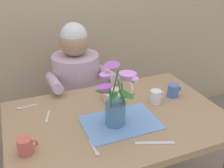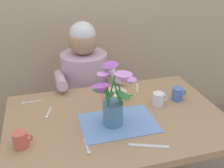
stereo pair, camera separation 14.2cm
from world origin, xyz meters
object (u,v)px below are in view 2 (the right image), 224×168
object	(u,v)px
coffee_cup	(158,99)
dinner_knife	(149,146)
seated_person	(86,95)
ceramic_mug	(21,140)
tea_cup	(178,94)
ceramic_bowl	(116,95)
flower_vase	(113,99)

from	to	relation	value
coffee_cup	dinner_knife	bearing A→B (deg)	-120.74
seated_person	dinner_knife	distance (m)	0.93
dinner_knife	ceramic_mug	world-z (taller)	ceramic_mug
tea_cup	ceramic_bowl	bearing A→B (deg)	163.01
flower_vase	dinner_knife	bearing A→B (deg)	-60.31
ceramic_bowl	tea_cup	distance (m)	0.38
flower_vase	ceramic_mug	distance (m)	0.48
tea_cup	coffee_cup	xyz separation A→B (m)	(-0.14, -0.03, 0.00)
flower_vase	tea_cup	distance (m)	0.50
dinner_knife	ceramic_mug	size ratio (longest dim) A/B	2.04
dinner_knife	ceramic_mug	xyz separation A→B (m)	(-0.58, 0.16, 0.04)
coffee_cup	ceramic_bowl	bearing A→B (deg)	148.18
flower_vase	ceramic_bowl	world-z (taller)	flower_vase
coffee_cup	seated_person	bearing A→B (deg)	121.40
tea_cup	seated_person	bearing A→B (deg)	132.10
ceramic_bowl	coffee_cup	xyz separation A→B (m)	(0.22, -0.14, 0.01)
flower_vase	ceramic_bowl	xyz separation A→B (m)	(0.10, 0.27, -0.13)
seated_person	dinner_knife	size ratio (longest dim) A/B	5.97
flower_vase	tea_cup	size ratio (longest dim) A/B	3.52
flower_vase	ceramic_mug	size ratio (longest dim) A/B	3.52
seated_person	ceramic_mug	size ratio (longest dim) A/B	12.20
seated_person	coffee_cup	world-z (taller)	seated_person
ceramic_bowl	tea_cup	xyz separation A→B (m)	(0.36, -0.11, 0.01)
ceramic_bowl	dinner_knife	xyz separation A→B (m)	(0.02, -0.47, -0.03)
dinner_knife	tea_cup	distance (m)	0.50
ceramic_mug	tea_cup	bearing A→B (deg)	12.61
seated_person	ceramic_bowl	bearing A→B (deg)	-77.26
flower_vase	ceramic_mug	world-z (taller)	flower_vase
tea_cup	ceramic_mug	bearing A→B (deg)	-167.39
seated_person	tea_cup	xyz separation A→B (m)	(0.48, -0.54, 0.22)
seated_person	coffee_cup	xyz separation A→B (m)	(0.34, -0.56, 0.22)
dinner_knife	coffee_cup	xyz separation A→B (m)	(0.20, 0.34, 0.04)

